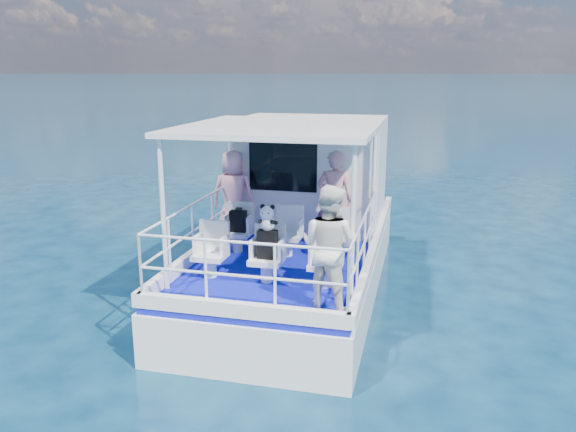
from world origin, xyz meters
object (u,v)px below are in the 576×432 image
object	(u,v)px
passenger_port_fwd	(233,195)
passenger_stbd_aft	(329,247)
backpack_center	(267,244)
panda	(268,218)

from	to	relation	value
passenger_port_fwd	passenger_stbd_aft	xyz separation A→B (m)	(2.30, -2.79, 0.00)
backpack_center	passenger_port_fwd	bearing A→B (deg)	120.81
panda	passenger_stbd_aft	bearing A→B (deg)	-33.28
backpack_center	panda	bearing A→B (deg)	79.52
backpack_center	panda	xyz separation A→B (m)	(0.00, 0.01, 0.41)
passenger_port_fwd	backpack_center	distance (m)	2.49
passenger_stbd_aft	backpack_center	xyz separation A→B (m)	(-1.03, 0.66, -0.24)
passenger_stbd_aft	backpack_center	size ratio (longest dim) A/B	3.90
passenger_stbd_aft	backpack_center	distance (m)	1.25
passenger_port_fwd	passenger_stbd_aft	world-z (taller)	same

